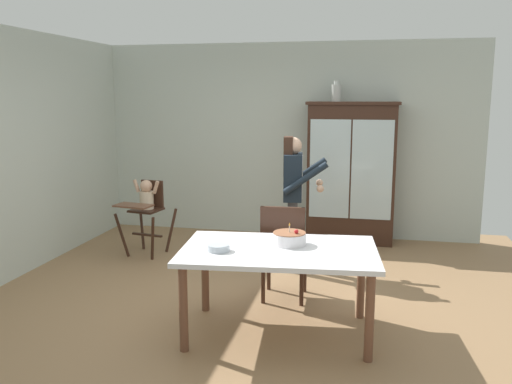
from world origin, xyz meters
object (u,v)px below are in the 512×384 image
object	(u,v)px
china_cabinet	(351,173)
serving_bowl	(219,248)
high_chair_with_toddler	(146,203)
dining_chair_far_side	(284,246)
dining_table	(279,259)
birthday_cake	(289,238)
ceramic_vase	(336,92)
adult_person	(294,187)

from	to	relation	value
china_cabinet	serving_bowl	xyz separation A→B (m)	(-0.94, -3.20, -0.19)
high_chair_with_toddler	dining_chair_far_side	world-z (taller)	dining_chair_far_side
china_cabinet	dining_chair_far_side	distance (m)	2.42
dining_table	dining_chair_far_side	bearing A→B (deg)	95.80
china_cabinet	birthday_cake	size ratio (longest dim) A/B	6.78
high_chair_with_toddler	serving_bowl	size ratio (longest dim) A/B	5.28
dining_table	ceramic_vase	bearing A→B (deg)	85.33
adult_person	high_chair_with_toddler	bearing A→B (deg)	76.92
dining_table	serving_bowl	distance (m)	0.51
china_cabinet	birthday_cake	world-z (taller)	china_cabinet
ceramic_vase	dining_chair_far_side	world-z (taller)	ceramic_vase
china_cabinet	serving_bowl	distance (m)	3.34
ceramic_vase	adult_person	distance (m)	1.76
dining_table	china_cabinet	bearing A→B (deg)	81.16
china_cabinet	dining_table	xyz separation A→B (m)	(-0.47, -3.04, -0.30)
adult_person	dining_table	size ratio (longest dim) A/B	0.91
serving_bowl	dining_chair_far_side	xyz separation A→B (m)	(0.39, 0.88, -0.21)
dining_table	birthday_cake	distance (m)	0.21
ceramic_vase	birthday_cake	world-z (taller)	ceramic_vase
ceramic_vase	serving_bowl	world-z (taller)	ceramic_vase
high_chair_with_toddler	dining_table	size ratio (longest dim) A/B	0.56
serving_bowl	dining_chair_far_side	size ratio (longest dim) A/B	0.19
dining_table	dining_chair_far_side	distance (m)	0.72
dining_chair_far_side	high_chair_with_toddler	bearing A→B (deg)	-33.78
dining_table	dining_chair_far_side	xyz separation A→B (m)	(-0.07, 0.71, -0.10)
high_chair_with_toddler	dining_chair_far_side	distance (m)	2.26
china_cabinet	dining_table	world-z (taller)	china_cabinet
high_chair_with_toddler	adult_person	bearing A→B (deg)	2.75
ceramic_vase	dining_table	distance (m)	3.34
adult_person	dining_table	world-z (taller)	adult_person
high_chair_with_toddler	adult_person	world-z (taller)	adult_person
china_cabinet	dining_chair_far_side	xyz separation A→B (m)	(-0.54, -2.33, -0.40)
ceramic_vase	adult_person	size ratio (longest dim) A/B	0.18
china_cabinet	dining_chair_far_side	bearing A→B (deg)	-103.15
china_cabinet	dining_table	bearing A→B (deg)	-98.84
ceramic_vase	birthday_cake	size ratio (longest dim) A/B	0.96
adult_person	dining_chair_far_side	distance (m)	1.05
ceramic_vase	serving_bowl	size ratio (longest dim) A/B	1.50
dining_chair_far_side	adult_person	bearing A→B (deg)	-89.52
birthday_cake	dining_chair_far_side	xyz separation A→B (m)	(-0.14, 0.57, -0.24)
china_cabinet	adult_person	world-z (taller)	china_cabinet
adult_person	birthday_cake	bearing A→B (deg)	-179.71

